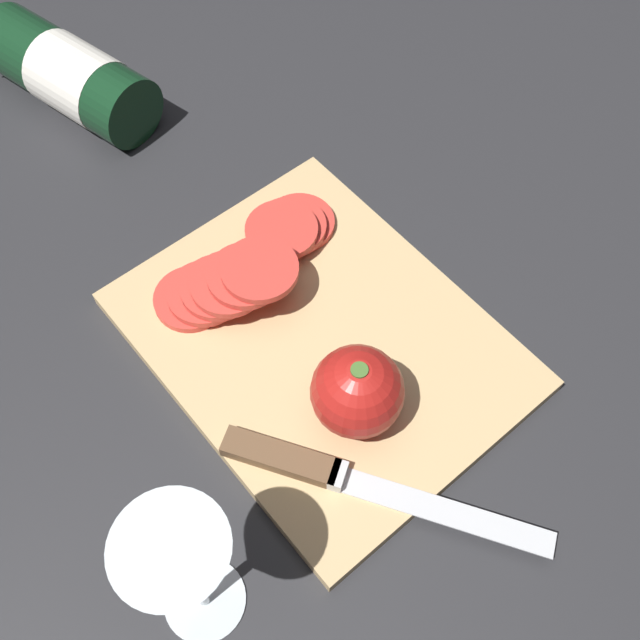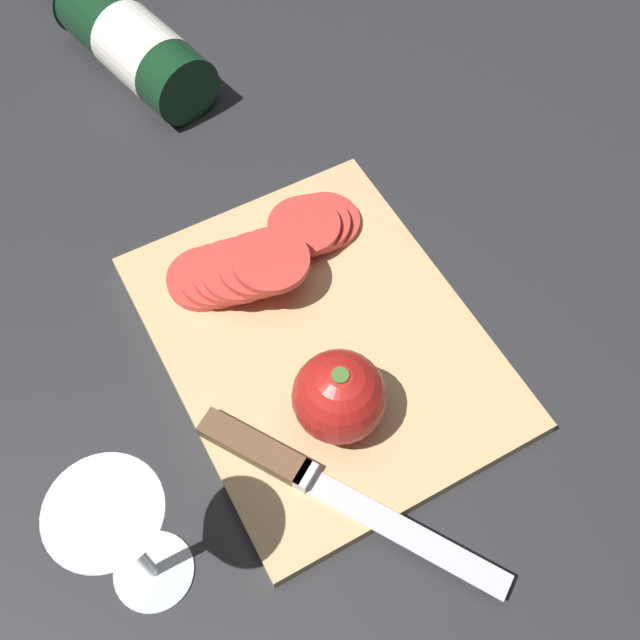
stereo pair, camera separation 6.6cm
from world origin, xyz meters
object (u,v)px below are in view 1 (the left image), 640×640
object	(u,v)px
whole_tomato	(357,392)
tomato_slice_stack_far	(225,284)
wine_bottle	(62,71)
wine_glass	(181,566)
tomato_slice_stack_near	(291,226)
knife	(314,468)

from	to	relation	value
whole_tomato	tomato_slice_stack_far	world-z (taller)	whole_tomato
wine_bottle	wine_glass	world-z (taller)	wine_glass
whole_tomato	tomato_slice_stack_far	size ratio (longest dim) A/B	0.63
whole_tomato	tomato_slice_stack_near	distance (m)	0.20
wine_bottle	tomato_slice_stack_far	bearing A→B (deg)	-4.88
wine_glass	tomato_slice_stack_far	world-z (taller)	wine_glass
tomato_slice_stack_near	tomato_slice_stack_far	distance (m)	0.10
whole_tomato	tomato_slice_stack_near	size ratio (longest dim) A/B	0.82
tomato_slice_stack_near	whole_tomato	bearing A→B (deg)	-22.72
wine_bottle	whole_tomato	distance (m)	0.52
wine_glass	tomato_slice_stack_near	bearing A→B (deg)	130.15
wine_bottle	knife	size ratio (longest dim) A/B	1.37
tomato_slice_stack_near	tomato_slice_stack_far	bearing A→B (deg)	-77.47
whole_tomato	wine_bottle	bearing A→B (deg)	178.45
knife	tomato_slice_stack_near	xyz separation A→B (m)	(-0.21, 0.14, 0.01)
wine_glass	knife	size ratio (longest dim) A/B	0.66
knife	tomato_slice_stack_near	bearing A→B (deg)	113.65
whole_tomato	tomato_slice_stack_far	bearing A→B (deg)	-174.57
tomato_slice_stack_near	wine_bottle	bearing A→B (deg)	-168.90
wine_glass	tomato_slice_stack_near	world-z (taller)	wine_glass
wine_bottle	knife	bearing A→B (deg)	-8.13
wine_glass	whole_tomato	world-z (taller)	wine_glass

